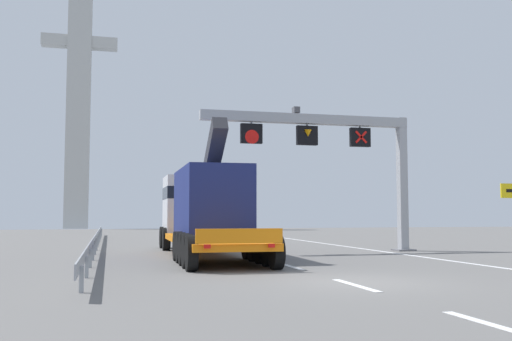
{
  "coord_description": "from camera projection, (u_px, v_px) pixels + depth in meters",
  "views": [
    {
      "loc": [
        -6.24,
        -14.13,
        1.76
      ],
      "look_at": [
        -0.41,
        9.03,
        3.54
      ],
      "focal_mm": 40.88,
      "sensor_mm": 36.0,
      "label": 1
    }
  ],
  "objects": [
    {
      "name": "overhead_lane_gantry",
      "position": [
        335.0,
        142.0,
        27.34
      ],
      "size": [
        10.31,
        0.9,
        6.7
      ],
      "color": "#9EA0A5",
      "rests_on": "ground"
    },
    {
      "name": "bridge_pylon_distant",
      "position": [
        79.0,
        75.0,
        71.47
      ],
      "size": [
        9.0,
        2.0,
        36.89
      ],
      "color": "#B7B7B2",
      "rests_on": "ground"
    },
    {
      "name": "heavy_haul_truck_orange",
      "position": [
        202.0,
        209.0,
        25.43
      ],
      "size": [
        3.18,
        14.09,
        5.3
      ],
      "color": "orange",
      "rests_on": "ground"
    },
    {
      "name": "lane_markings",
      "position": [
        204.0,
        241.0,
        37.39
      ],
      "size": [
        0.2,
        60.96,
        0.01
      ],
      "color": "silver",
      "rests_on": "ground"
    },
    {
      "name": "guardrail_left",
      "position": [
        96.0,
        238.0,
        29.59
      ],
      "size": [
        0.13,
        37.43,
        0.76
      ],
      "color": "#999EA3",
      "rests_on": "ground"
    },
    {
      "name": "edge_line_right",
      "position": [
        373.0,
        250.0,
        28.17
      ],
      "size": [
        0.2,
        63.0,
        0.01
      ],
      "primitive_type": "cube",
      "color": "silver",
      "rests_on": "ground"
    },
    {
      "name": "ground",
      "position": [
        356.0,
        282.0,
        15.05
      ],
      "size": [
        112.0,
        112.0,
        0.0
      ],
      "primitive_type": "plane",
      "color": "slate"
    }
  ]
}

